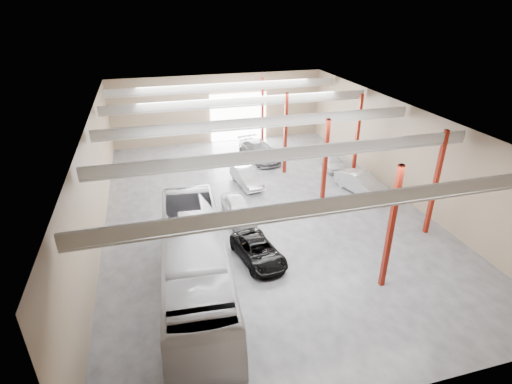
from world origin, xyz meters
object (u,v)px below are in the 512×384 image
coach_bus (195,264)px  car_row_b (246,177)px  black_sedan (258,251)px  car_row_a (238,209)px  car_right_far (333,161)px  car_right_near (361,183)px  car_row_c (259,151)px

coach_bus → car_row_b: coach_bus is taller
coach_bus → black_sedan: size_ratio=2.89×
car_row_a → car_right_far: size_ratio=1.07×
car_row_b → car_right_near: car_right_near is taller
coach_bus → black_sedan: coach_bus is taller
car_right_near → black_sedan: bearing=-162.1°
car_row_a → car_row_b: size_ratio=1.01×
coach_bus → car_right_far: bearing=47.9°
car_row_c → car_right_far: 6.99m
car_row_b → car_row_c: (2.58, 5.26, 0.13)m
black_sedan → car_right_near: bearing=23.0°
coach_bus → car_row_b: 13.67m
coach_bus → car_row_c: bearing=68.4°
black_sedan → car_row_a: bearing=80.5°
coach_bus → car_right_near: bearing=34.8°
coach_bus → black_sedan: 4.50m
car_row_a → car_right_near: 10.39m
car_right_near → coach_bus: bearing=-163.7°
coach_bus → car_row_a: (3.88, 7.13, -1.09)m
car_row_b → black_sedan: bearing=-107.8°
car_row_b → car_row_c: size_ratio=0.75×
car_right_near → car_right_far: car_right_near is taller
coach_bus → car_right_near: 16.56m
car_row_a → car_row_b: car_row_a is taller
car_row_c → car_row_b: bearing=-127.2°
car_right_far → coach_bus: bearing=-126.1°
car_right_near → car_right_far: (0.00, 5.20, -0.11)m
car_row_c → car_right_near: (5.80, -9.10, -0.04)m
car_row_b → car_right_near: 9.22m
car_row_a → car_row_b: (1.92, 5.20, -0.03)m
coach_bus → black_sedan: (3.88, 1.93, -1.20)m
car_row_c → black_sedan: bearing=-117.1°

